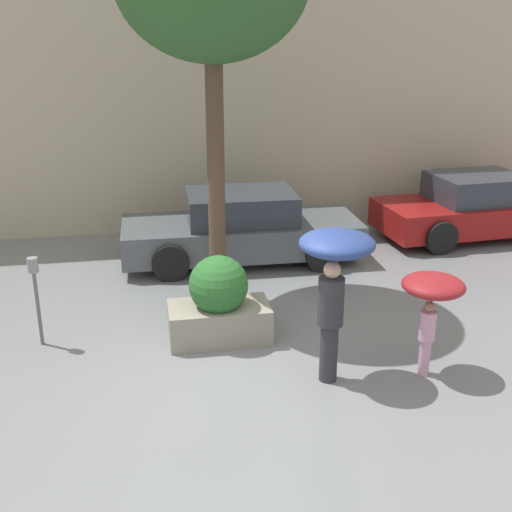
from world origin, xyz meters
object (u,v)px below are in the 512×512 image
Objects in this scene: person_child at (432,293)px; parked_car_far at (475,208)px; planter_box at (219,303)px; parked_car_near at (241,229)px; parking_meter at (35,283)px; person_adult at (335,266)px.

parked_car_far is at bearing 7.08° from person_child.
planter_box is at bearing 101.53° from person_child.
parked_car_near is 4.33m from parking_meter.
planter_box is 1.98m from person_adult.
person_adult is at bearing -22.55° from parking_meter.
person_adult is at bearing 125.48° from person_child.
person_child is 4.81m from parked_car_near.
person_adult is at bearing 133.06° from parked_car_far.
parked_car_far is at bearing -82.77° from parked_car_near.
parking_meter is at bearing 111.87° from person_child.
planter_box is 0.32× the size of parked_car_near.
parked_car_near is at bearing 41.14° from person_adult.
parking_meter is at bearing 102.98° from person_adult.
parked_car_near is at bearing 75.63° from planter_box.
planter_box is at bearing 80.43° from person_adult.
person_child is 1.02× the size of parking_meter.
person_child reaches higher than planter_box.
planter_box is 3.25m from parked_car_near.
person_adult is at bearing -45.10° from planter_box.
person_adult is at bearing -173.65° from parked_car_near.
parked_car_near is at bearing 60.38° from person_child.
person_child is (2.45, -1.34, 0.53)m from planter_box.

